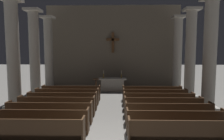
{
  "coord_description": "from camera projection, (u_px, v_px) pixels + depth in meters",
  "views": [
    {
      "loc": [
        0.35,
        -6.3,
        3.1
      ],
      "look_at": [
        0.0,
        7.82,
        1.77
      ],
      "focal_mm": 31.86,
      "sensor_mm": 36.0,
      "label": 1
    }
  ],
  "objects": [
    {
      "name": "pew_left_row_6",
      "position": [
        67.0,
        96.0,
        11.63
      ],
      "size": [
        3.67,
        0.5,
        0.95
      ],
      "color": "#422B19",
      "rests_on": "ground"
    },
    {
      "name": "apse_with_cross",
      "position": [
        113.0,
        47.0,
        17.18
      ],
      "size": [
        11.39,
        0.45,
        6.99
      ],
      "color": "#706656",
      "rests_on": "ground"
    },
    {
      "name": "lectern",
      "position": [
        96.0,
        86.0,
        14.51
      ],
      "size": [
        0.44,
        0.36,
        1.15
      ],
      "color": "#422B19",
      "rests_on": "ground"
    },
    {
      "name": "pew_left_row_3",
      "position": [
        50.0,
        112.0,
        8.58
      ],
      "size": [
        3.67,
        0.5,
        0.95
      ],
      "color": "#422B19",
      "rests_on": "ground"
    },
    {
      "name": "pew_right_row_2",
      "position": [
        175.0,
        122.0,
        7.44
      ],
      "size": [
        3.67,
        0.5,
        0.95
      ],
      "color": "#422B19",
      "rests_on": "ground"
    },
    {
      "name": "column_right_second",
      "position": [
        210.0,
        56.0,
        10.28
      ],
      "size": [
        1.0,
        1.0,
        5.87
      ],
      "color": "#ADA89E",
      "rests_on": "ground"
    },
    {
      "name": "pew_left_row_4",
      "position": [
        57.0,
        106.0,
        9.6
      ],
      "size": [
        3.67,
        0.5,
        0.95
      ],
      "color": "#422B19",
      "rests_on": "ground"
    },
    {
      "name": "pew_left_row_7",
      "position": [
        71.0,
        93.0,
        12.64
      ],
      "size": [
        3.67,
        0.5,
        0.95
      ],
      "color": "#422B19",
      "rests_on": "ground"
    },
    {
      "name": "pew_right_row_3",
      "position": [
        168.0,
        113.0,
        8.45
      ],
      "size": [
        3.67,
        0.5,
        0.95
      ],
      "color": "#422B19",
      "rests_on": "ground"
    },
    {
      "name": "pew_left_row_2",
      "position": [
        41.0,
        120.0,
        7.57
      ],
      "size": [
        3.67,
        0.5,
        0.95
      ],
      "color": "#422B19",
      "rests_on": "ground"
    },
    {
      "name": "pew_right_row_5",
      "position": [
        158.0,
        101.0,
        10.49
      ],
      "size": [
        3.67,
        0.5,
        0.95
      ],
      "color": "#422B19",
      "rests_on": "ground"
    },
    {
      "name": "pew_right_row_7",
      "position": [
        152.0,
        93.0,
        12.52
      ],
      "size": [
        3.67,
        0.5,
        0.95
      ],
      "color": "#422B19",
      "rests_on": "ground"
    },
    {
      "name": "pew_left_row_1",
      "position": [
        29.0,
        131.0,
        6.55
      ],
      "size": [
        3.67,
        0.5,
        0.95
      ],
      "color": "#422B19",
      "rests_on": "ground"
    },
    {
      "name": "pew_right_row_6",
      "position": [
        155.0,
        97.0,
        11.5
      ],
      "size": [
        3.67,
        0.5,
        0.95
      ],
      "color": "#422B19",
      "rests_on": "ground"
    },
    {
      "name": "column_left_fourth",
      "position": [
        49.0,
        54.0,
        16.0
      ],
      "size": [
        1.0,
        1.0,
        5.87
      ],
      "color": "#ADA89E",
      "rests_on": "ground"
    },
    {
      "name": "pew_right_row_1",
      "position": [
        185.0,
        133.0,
        6.42
      ],
      "size": [
        3.67,
        0.5,
        0.95
      ],
      "color": "#422B19",
      "rests_on": "ground"
    },
    {
      "name": "column_left_second",
      "position": [
        13.0,
        56.0,
        10.53
      ],
      "size": [
        1.0,
        1.0,
        5.87
      ],
      "color": "#ADA89E",
      "rests_on": "ground"
    },
    {
      "name": "column_left_third",
      "position": [
        35.0,
        55.0,
        13.27
      ],
      "size": [
        1.0,
        1.0,
        5.87
      ],
      "color": "#ADA89E",
      "rests_on": "ground"
    },
    {
      "name": "column_right_fourth",
      "position": [
        178.0,
        54.0,
        15.75
      ],
      "size": [
        1.0,
        1.0,
        5.87
      ],
      "color": "#ADA89E",
      "rests_on": "ground"
    },
    {
      "name": "column_right_third",
      "position": [
        190.0,
        55.0,
        13.01
      ],
      "size": [
        1.0,
        1.0,
        5.87
      ],
      "color": "#ADA89E",
      "rests_on": "ground"
    },
    {
      "name": "pew_right_row_4",
      "position": [
        163.0,
        106.0,
        9.47
      ],
      "size": [
        3.67,
        0.5,
        0.95
      ],
      "color": "#422B19",
      "rests_on": "ground"
    },
    {
      "name": "altar",
      "position": [
        112.0,
        84.0,
        15.68
      ],
      "size": [
        2.2,
        0.9,
        1.01
      ],
      "color": "#A8A399",
      "rests_on": "ground"
    },
    {
      "name": "candlestick_right",
      "position": [
        121.0,
        76.0,
        15.6
      ],
      "size": [
        0.16,
        0.16,
        0.59
      ],
      "color": "#B79338",
      "rests_on": "altar"
    },
    {
      "name": "candlestick_left",
      "position": [
        104.0,
        76.0,
        15.64
      ],
      "size": [
        0.16,
        0.16,
        0.59
      ],
      "color": "#B79338",
      "rests_on": "altar"
    },
    {
      "name": "pew_left_row_5",
      "position": [
        63.0,
        101.0,
        10.61
      ],
      "size": [
        3.67,
        0.5,
        0.95
      ],
      "color": "#422B19",
      "rests_on": "ground"
    }
  ]
}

